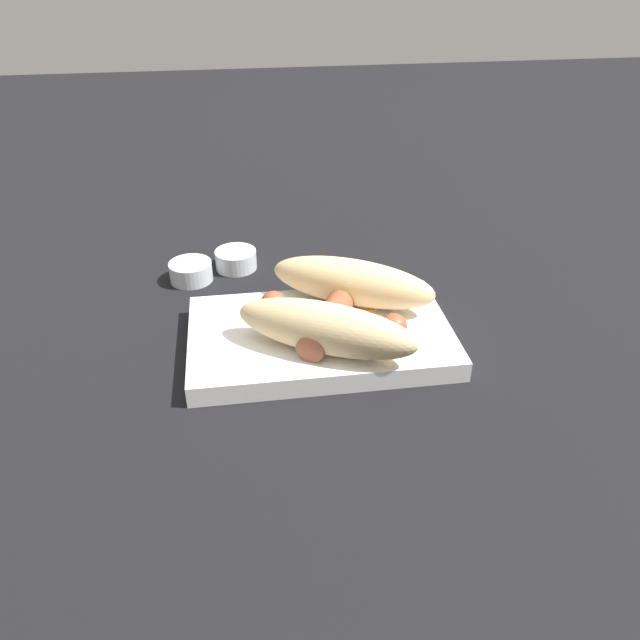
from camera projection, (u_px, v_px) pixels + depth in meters
The scene contains 7 objects.
ground_plane at pixel (320, 345), 0.67m from camera, with size 3.00×3.00×0.00m, color black.
food_tray at pixel (320, 337), 0.66m from camera, with size 0.27×0.17×0.02m.
bread_roll at pixel (338, 304), 0.65m from camera, with size 0.23×0.22×0.05m.
sausage at pixel (332, 315), 0.65m from camera, with size 0.15×0.13×0.03m.
pickled_veggies at pixel (371, 295), 0.71m from camera, with size 0.06×0.06×0.00m.
condiment_cup_near at pixel (236, 260), 0.81m from camera, with size 0.05×0.05×0.02m.
condiment_cup_far at pixel (191, 272), 0.78m from camera, with size 0.05×0.05×0.02m.
Camera 1 is at (0.08, 0.54, 0.38)m, focal length 35.00 mm.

